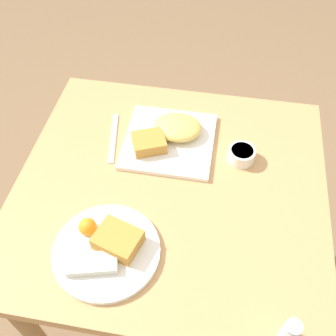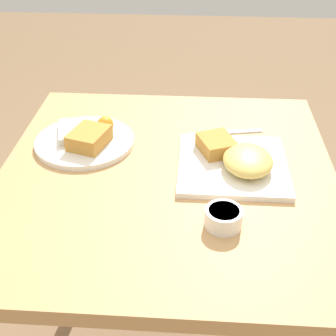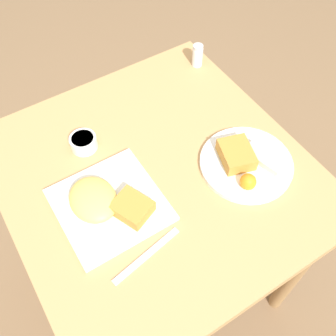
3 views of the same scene
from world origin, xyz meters
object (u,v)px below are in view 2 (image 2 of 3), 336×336
plate_square_near (236,161)px  plate_oval_far (86,139)px  sauce_ramekin (223,217)px  butter_knife (225,132)px

plate_square_near → plate_oval_far: (0.09, 0.38, -0.01)m
sauce_ramekin → butter_knife: 0.38m
butter_knife → sauce_ramekin: bearing=76.9°
plate_oval_far → sauce_ramekin: bearing=-130.7°
plate_oval_far → sauce_ramekin: plate_oval_far is taller
sauce_ramekin → plate_oval_far: bearing=49.3°
plate_square_near → sauce_ramekin: size_ratio=3.40×
butter_knife → plate_oval_far: bearing=2.4°
plate_oval_far → sauce_ramekin: size_ratio=3.37×
plate_oval_far → butter_knife: 0.37m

